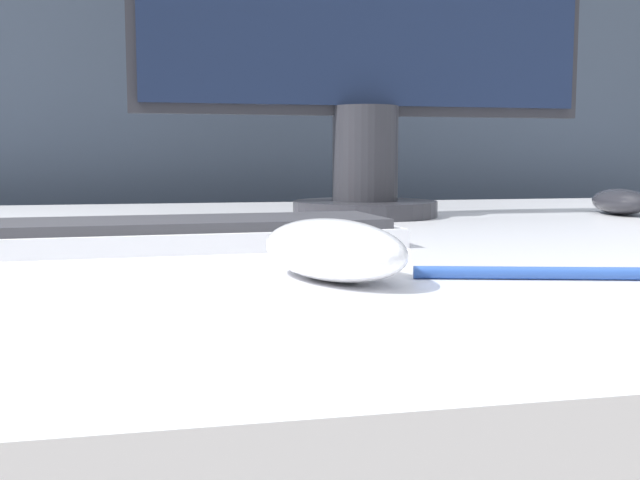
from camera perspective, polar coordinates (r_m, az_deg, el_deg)
partition_panel at (r=1.40m, az=-6.33°, el=2.34°), size 5.00×0.03×1.37m
computer_mouse_near at (r=0.46m, az=0.98°, el=-0.73°), size 0.10×0.14×0.04m
keyboard at (r=0.64m, az=-11.26°, el=0.46°), size 0.39×0.13×0.02m
computer_mouse_far at (r=1.07m, az=21.88°, el=2.74°), size 0.09×0.13×0.03m
pen at (r=0.48m, az=16.12°, el=-2.44°), size 0.15×0.05×0.01m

